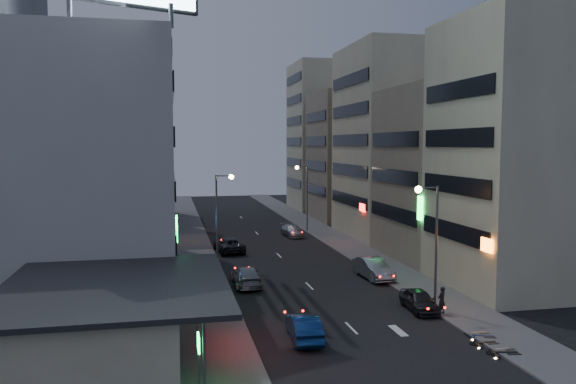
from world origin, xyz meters
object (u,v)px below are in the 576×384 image
object	(u,v)px
parked_car_right_near	(419,300)
parked_car_right_far	(293,231)
person	(442,300)
scooter_black_b	(495,331)
road_car_blue	(304,327)
scooter_silver_a	(510,338)
parked_car_left	(229,245)
scooter_black_a	(517,340)
scooter_blue	(494,326)
scooter_silver_b	(486,323)
parked_car_right_mid	(373,268)
road_car_silver	(246,277)

from	to	relation	value
parked_car_right_near	parked_car_right_far	size ratio (longest dim) A/B	0.86
person	scooter_black_b	bearing A→B (deg)	68.59
road_car_blue	person	size ratio (longest dim) A/B	2.51
person	scooter_silver_a	bearing A→B (deg)	70.52
parked_car_left	scooter_black_a	xyz separation A→B (m)	(11.62, -30.26, -0.01)
scooter_blue	parked_car_right_far	bearing A→B (deg)	24.80
parked_car_right_near	scooter_silver_a	world-z (taller)	parked_car_right_near
scooter_silver_a	scooter_silver_b	world-z (taller)	scooter_silver_b
parked_car_right_far	person	xyz separation A→B (m)	(2.54, -31.71, 0.31)
scooter_black_a	scooter_silver_b	world-z (taller)	scooter_black_a
parked_car_right_mid	scooter_silver_a	xyz separation A→B (m)	(1.51, -16.21, -0.21)
parked_car_right_mid	scooter_silver_a	size ratio (longest dim) A/B	3.12
scooter_silver_b	parked_car_right_far	bearing A→B (deg)	9.86
road_car_blue	scooter_silver_a	world-z (taller)	road_car_blue
scooter_blue	parked_car_right_mid	bearing A→B (deg)	25.82
parked_car_right_mid	scooter_silver_a	world-z (taller)	parked_car_right_mid
parked_car_right_near	road_car_silver	world-z (taller)	road_car_silver
parked_car_right_mid	person	bearing A→B (deg)	-89.64
scooter_blue	scooter_black_b	world-z (taller)	scooter_blue
parked_car_left	parked_car_right_far	bearing A→B (deg)	-141.59
scooter_silver_b	parked_car_right_mid	bearing A→B (deg)	10.96
parked_car_left	scooter_blue	size ratio (longest dim) A/B	2.91
road_car_blue	parked_car_left	bearing A→B (deg)	-83.30
scooter_black_b	scooter_silver_b	xyz separation A→B (m)	(0.41, 1.52, -0.05)
road_car_silver	scooter_silver_b	bearing A→B (deg)	130.93
parked_car_right_far	scooter_black_a	distance (m)	38.53
parked_car_right_near	parked_car_right_mid	distance (m)	8.85
road_car_silver	person	world-z (taller)	person
parked_car_right_mid	person	world-z (taller)	person
scooter_black_a	scooter_silver_a	size ratio (longest dim) A/B	1.24
parked_car_right_near	parked_car_right_far	xyz separation A→B (m)	(-1.64, 30.39, -0.01)
parked_car_right_far	road_car_blue	xyz separation A→B (m)	(-6.95, -34.12, 0.04)
parked_car_right_mid	scooter_black_a	distance (m)	16.91
person	scooter_black_a	size ratio (longest dim) A/B	0.87
scooter_silver_a	scooter_blue	size ratio (longest dim) A/B	0.88
parked_car_right_near	parked_car_left	xyz separation A→B (m)	(-9.95, 22.27, 0.05)
road_car_blue	scooter_black_b	world-z (taller)	road_car_blue
scooter_black_a	parked_car_right_mid	bearing A→B (deg)	14.57
scooter_black_a	parked_car_right_near	bearing A→B (deg)	21.36
scooter_black_a	scooter_silver_b	size ratio (longest dim) A/B	1.22
road_car_silver	scooter_black_a	size ratio (longest dim) A/B	2.53
scooter_blue	scooter_black_b	xyz separation A→B (m)	(-0.46, -0.80, -0.01)
parked_car_right_mid	parked_car_left	distance (m)	16.83
parked_car_left	scooter_silver_b	bearing A→B (deg)	107.46
road_car_silver	scooter_silver_b	size ratio (longest dim) A/B	3.09
parked_car_right_mid	road_car_blue	distance (m)	15.35
road_car_silver	parked_car_left	bearing A→B (deg)	-91.05
parked_car_right_near	scooter_blue	size ratio (longest dim) A/B	2.20
parked_car_right_far	person	distance (m)	31.81
parked_car_right_far	person	bearing A→B (deg)	-91.13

